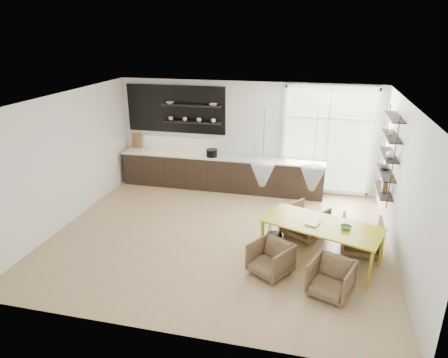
% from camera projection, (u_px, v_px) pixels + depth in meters
% --- Properties ---
extents(room, '(7.02, 6.01, 2.91)m').
position_uv_depth(room, '(256.00, 158.00, 8.92)').
color(room, tan).
rests_on(room, ground).
extents(kitchen_run, '(5.54, 0.69, 2.75)m').
position_uv_depth(kitchen_run, '(218.00, 167.00, 10.94)').
color(kitchen_run, black).
rests_on(kitchen_run, ground).
extents(right_shelving, '(0.26, 1.22, 1.90)m').
position_uv_depth(right_shelving, '(388.00, 157.00, 8.32)').
color(right_shelving, black).
rests_on(right_shelving, ground).
extents(dining_table, '(2.32, 1.60, 0.78)m').
position_uv_depth(dining_table, '(322.00, 227.00, 7.40)').
color(dining_table, gold).
rests_on(dining_table, ground).
extents(armchair_back_left, '(1.04, 1.05, 0.69)m').
position_uv_depth(armchair_back_left, '(306.00, 221.00, 8.44)').
color(armchair_back_left, brown).
rests_on(armchair_back_left, ground).
extents(armchair_back_right, '(0.77, 0.79, 0.70)m').
position_uv_depth(armchair_back_right, '(361.00, 235.00, 7.86)').
color(armchair_back_right, brown).
rests_on(armchair_back_right, ground).
extents(armchair_front_left, '(0.91, 0.91, 0.61)m').
position_uv_depth(armchair_front_left, '(270.00, 259.00, 7.15)').
color(armchair_front_left, brown).
rests_on(armchair_front_left, ground).
extents(armchair_front_right, '(0.86, 0.87, 0.62)m').
position_uv_depth(armchair_front_right, '(331.00, 279.00, 6.58)').
color(armchair_front_right, brown).
rests_on(armchair_front_right, ground).
extents(wire_stool, '(0.33, 0.33, 0.42)m').
position_uv_depth(wire_stool, '(275.00, 228.00, 8.32)').
color(wire_stool, black).
rests_on(wire_stool, ground).
extents(table_book, '(0.30, 0.35, 0.03)m').
position_uv_depth(table_book, '(308.00, 221.00, 7.46)').
color(table_book, white).
rests_on(table_book, dining_table).
extents(table_bowl, '(0.27, 0.27, 0.06)m').
position_uv_depth(table_bowl, '(346.00, 228.00, 7.20)').
color(table_bowl, '#56854E').
rests_on(table_bowl, dining_table).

